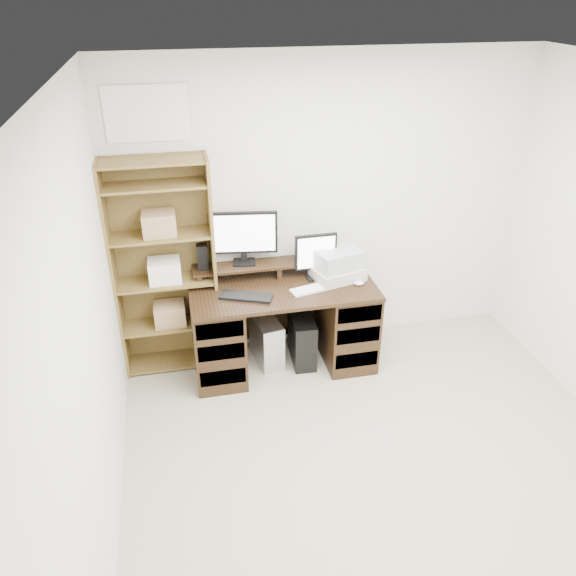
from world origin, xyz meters
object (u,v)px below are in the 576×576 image
object	(u,v)px
monitor_wide	(243,235)
printer	(338,273)
bookshelf	(164,267)
monitor_small	(316,254)
tower_silver	(266,340)
desk	(283,324)
tower_black	(302,338)

from	to	relation	value
monitor_wide	printer	world-z (taller)	monitor_wide
bookshelf	monitor_small	bearing A→B (deg)	-4.93
tower_silver	printer	bearing A→B (deg)	-11.19
desk	tower_black	world-z (taller)	desk
tower_silver	bookshelf	size ratio (longest dim) A/B	0.23
desk	monitor_small	world-z (taller)	monitor_small
tower_silver	tower_black	bearing A→B (deg)	-19.12
tower_black	monitor_wide	bearing A→B (deg)	153.31
desk	bookshelf	size ratio (longest dim) A/B	0.83
desk	tower_silver	size ratio (longest dim) A/B	3.60
monitor_small	tower_black	world-z (taller)	monitor_small
monitor_small	printer	size ratio (longest dim) A/B	0.96
desk	tower_black	distance (m)	0.25
monitor_small	bookshelf	bearing A→B (deg)	173.68
desk	printer	world-z (taller)	printer
tower_silver	tower_black	size ratio (longest dim) A/B	0.95
printer	monitor_small	bearing A→B (deg)	146.35
monitor_small	printer	xyz separation A→B (m)	(0.17, -0.06, -0.16)
tower_silver	tower_black	xyz separation A→B (m)	(0.30, -0.05, 0.01)
monitor_small	tower_silver	xyz separation A→B (m)	(-0.43, -0.04, -0.75)
monitor_small	printer	bearing A→B (deg)	-21.42
printer	bookshelf	size ratio (longest dim) A/B	0.22
monitor_small	bookshelf	distance (m)	1.22
monitor_small	bookshelf	xyz separation A→B (m)	(-1.22, 0.10, -0.04)
monitor_small	desk	bearing A→B (deg)	-161.67
monitor_small	tower_black	distance (m)	0.76
monitor_wide	monitor_small	bearing A→B (deg)	-7.46
monitor_wide	printer	bearing A→B (deg)	-8.54
tower_black	bookshelf	size ratio (longest dim) A/B	0.24
monitor_wide	tower_silver	xyz separation A→B (m)	(0.14, -0.20, -0.91)
monitor_small	tower_black	xyz separation A→B (m)	(-0.13, -0.10, -0.74)
desk	monitor_small	bearing A→B (deg)	19.72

